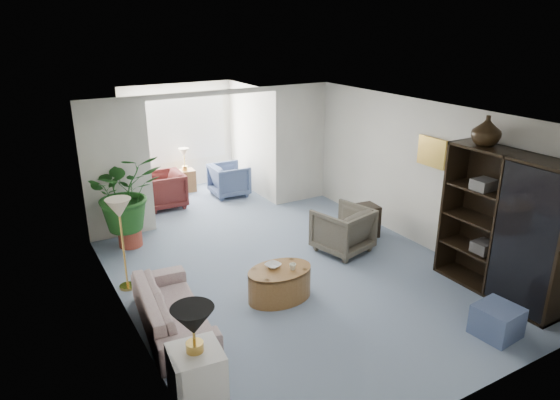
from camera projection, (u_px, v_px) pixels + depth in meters
floor at (300, 279)px, 7.61m from camera, size 6.00×6.00×0.00m
sunroom_floor at (200, 200)px, 10.95m from camera, size 2.60×2.60×0.00m
back_pier_left at (117, 170)px, 8.73m from camera, size 1.20×0.12×2.50m
back_pier_right at (301, 144)px, 10.52m from camera, size 1.20×0.12×2.50m
back_header at (215, 93)px, 9.22m from camera, size 2.60×0.12×0.10m
window_pane at (179, 128)px, 11.35m from camera, size 2.20×0.02×1.50m
window_blinds at (179, 128)px, 11.32m from camera, size 2.20×0.02×1.50m
framed_picture at (433, 152)px, 8.12m from camera, size 0.04×0.50×0.40m
sofa at (173, 309)px, 6.34m from camera, size 0.92×1.94×0.55m
end_table at (197, 374)px, 5.15m from camera, size 0.58×0.58×0.58m
table_lamp at (193, 321)px, 4.93m from camera, size 0.44×0.44×0.30m
floor_lamp at (119, 208)px, 6.96m from camera, size 0.36×0.36×0.28m
coffee_table at (280, 283)px, 7.05m from camera, size 1.19×1.19×0.45m
coffee_bowl at (273, 266)px, 7.02m from camera, size 0.27×0.27×0.05m
coffee_cup at (293, 267)px, 6.94m from camera, size 0.12×0.12×0.09m
wingback_chair at (343, 230)px, 8.44m from camera, size 1.00×1.02×0.77m
side_table_dark at (364, 221)px, 9.05m from camera, size 0.53×0.44×0.58m
entertainment_cabinet at (504, 226)px, 6.91m from camera, size 0.50×1.87×2.07m
cabinet_urn at (487, 131)px, 6.89m from camera, size 0.40×0.40×0.42m
ottoman at (497, 321)px, 6.22m from camera, size 0.53×0.53×0.39m
plant_pot at (130, 237)px, 8.70m from camera, size 0.40×0.40×0.32m
house_plant at (125, 192)px, 8.42m from camera, size 1.20×1.04×1.34m
sunroom_chair_blue at (229, 180)px, 11.15m from camera, size 0.81×0.79×0.71m
sunroom_chair_maroon at (164, 190)px, 10.43m from camera, size 0.85×0.83×0.75m
sunroom_table at (186, 181)px, 11.44m from camera, size 0.42×0.33×0.50m
shelf_clutter at (510, 226)px, 6.77m from camera, size 0.30×1.21×1.06m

